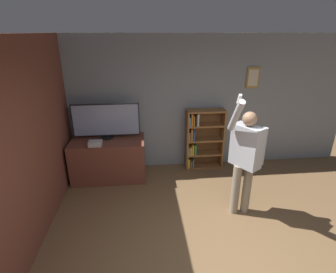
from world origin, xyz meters
The scene contains 7 objects.
wall_back centered at (0.00, 3.03, 1.35)m, with size 6.76×0.09×2.70m.
wall_side_brick centered at (-2.41, 1.50, 1.35)m, with size 0.06×4.60×2.70m.
tv_ledge centered at (-1.63, 2.60, 0.40)m, with size 1.39×0.71×0.80m.
television centered at (-1.63, 2.70, 1.15)m, with size 1.25×0.22×0.69m.
game_console centered at (-1.81, 2.37, 0.84)m, with size 0.24×0.19×0.08m.
bookshelf centered at (0.27, 2.85, 0.64)m, with size 0.78×0.28×1.27m.
person centered at (0.56, 1.28, 1.02)m, with size 0.59×0.57×1.99m.
Camera 1 is at (-0.93, -2.08, 2.73)m, focal length 28.00 mm.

